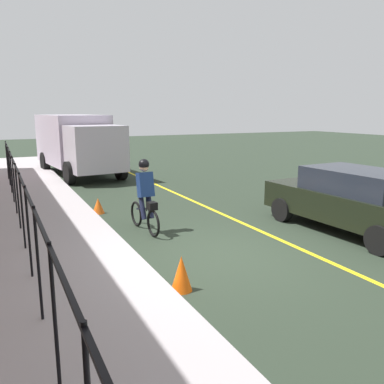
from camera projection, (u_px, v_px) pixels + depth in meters
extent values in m
plane|color=#263125|center=(227.00, 254.00, 8.36)|extent=(80.00, 80.00, 0.00)
cube|color=yellow|center=(287.00, 243.00, 9.06)|extent=(36.00, 0.12, 0.01)
cube|color=#A29C9E|center=(58.00, 280.00, 6.87)|extent=(40.00, 3.20, 0.15)
cylinder|color=black|center=(55.00, 320.00, 3.88)|extent=(0.04, 0.04, 1.60)
cylinder|color=black|center=(38.00, 264.00, 5.29)|extent=(0.04, 0.04, 1.60)
cylinder|color=black|center=(29.00, 232.00, 6.70)|extent=(0.04, 0.04, 1.60)
cylinder|color=black|center=(22.00, 211.00, 8.11)|extent=(0.04, 0.04, 1.60)
cylinder|color=black|center=(18.00, 196.00, 9.52)|extent=(0.04, 0.04, 1.60)
cylinder|color=black|center=(15.00, 185.00, 10.93)|extent=(0.04, 0.04, 1.60)
cylinder|color=black|center=(12.00, 177.00, 12.34)|extent=(0.04, 0.04, 1.60)
cylinder|color=black|center=(10.00, 170.00, 13.75)|extent=(0.04, 0.04, 1.60)
cylinder|color=black|center=(8.00, 165.00, 15.17)|extent=(0.04, 0.04, 1.60)
cylinder|color=black|center=(7.00, 160.00, 16.58)|extent=(0.04, 0.04, 1.60)
cube|color=black|center=(22.00, 181.00, 7.26)|extent=(20.88, 0.04, 0.04)
torus|color=black|center=(136.00, 214.00, 10.33)|extent=(0.66, 0.10, 0.66)
torus|color=black|center=(153.00, 223.00, 9.44)|extent=(0.66, 0.10, 0.66)
cube|color=black|center=(144.00, 209.00, 9.84)|extent=(0.93, 0.10, 0.24)
cylinder|color=black|center=(147.00, 204.00, 9.68)|extent=(0.03, 0.03, 0.35)
cube|color=navy|center=(145.00, 185.00, 9.63)|extent=(0.36, 0.38, 0.63)
sphere|color=tan|center=(144.00, 167.00, 9.59)|extent=(0.22, 0.22, 0.22)
sphere|color=black|center=(144.00, 164.00, 9.57)|extent=(0.26, 0.26, 0.26)
cylinder|color=#191E38|center=(142.00, 206.00, 9.66)|extent=(0.34, 0.14, 0.65)
cylinder|color=#191E38|center=(150.00, 205.00, 9.76)|extent=(0.34, 0.14, 0.65)
cube|color=black|center=(152.00, 206.00, 9.40)|extent=(0.25, 0.22, 0.18)
cube|color=black|center=(350.00, 205.00, 9.87)|extent=(4.48, 2.02, 0.70)
cube|color=#1E232D|center=(359.00, 181.00, 9.57)|extent=(2.54, 1.71, 0.56)
cylinder|color=black|center=(282.00, 210.00, 10.81)|extent=(0.65, 0.25, 0.64)
cylinder|color=black|center=(326.00, 203.00, 11.62)|extent=(0.65, 0.25, 0.64)
cylinder|color=black|center=(380.00, 240.00, 8.25)|extent=(0.65, 0.25, 0.64)
cube|color=#BDB2C6|center=(72.00, 139.00, 19.24)|extent=(4.99, 2.89, 2.30)
cube|color=silver|center=(96.00, 149.00, 16.45)|extent=(2.04, 2.39, 1.90)
cylinder|color=black|center=(121.00, 169.00, 17.34)|extent=(0.99, 0.40, 0.96)
cylinder|color=black|center=(69.00, 173.00, 16.16)|extent=(0.99, 0.40, 0.96)
cylinder|color=black|center=(89.00, 159.00, 20.93)|extent=(0.99, 0.40, 0.96)
cylinder|color=black|center=(45.00, 162.00, 19.76)|extent=(0.99, 0.40, 0.96)
cone|color=orange|center=(98.00, 206.00, 11.64)|extent=(0.36, 0.36, 0.46)
cone|color=#FC5D0D|center=(181.00, 273.00, 6.60)|extent=(0.36, 0.36, 0.61)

